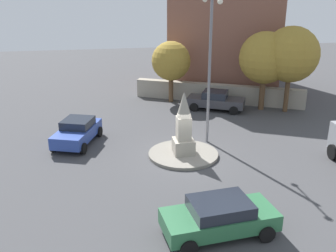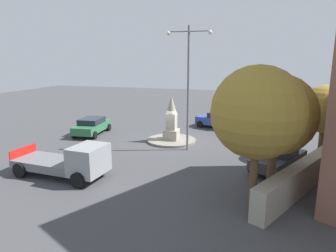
# 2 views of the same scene
# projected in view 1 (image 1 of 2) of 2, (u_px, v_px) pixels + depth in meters

# --- Properties ---
(ground_plane) EXTENTS (80.00, 80.00, 0.00)m
(ground_plane) POSITION_uv_depth(u_px,v_px,m) (183.00, 156.00, 21.39)
(ground_plane) COLOR #424244
(traffic_island) EXTENTS (3.88, 3.88, 0.17)m
(traffic_island) POSITION_uv_depth(u_px,v_px,m) (183.00, 154.00, 21.36)
(traffic_island) COLOR gray
(traffic_island) RESTS_ON ground
(monument) EXTENTS (1.11, 1.11, 3.50)m
(monument) POSITION_uv_depth(u_px,v_px,m) (184.00, 127.00, 20.80)
(monument) COLOR #9E9687
(monument) RESTS_ON traffic_island
(streetlamp) EXTENTS (3.12, 0.28, 8.64)m
(streetlamp) POSITION_uv_depth(u_px,v_px,m) (210.00, 56.00, 21.54)
(streetlamp) COLOR slate
(streetlamp) RESTS_ON ground
(car_dark_grey_parked_right) EXTENTS (3.48, 4.57, 1.45)m
(car_dark_grey_parked_right) POSITION_uv_depth(u_px,v_px,m) (216.00, 100.00, 29.10)
(car_dark_grey_parked_right) COLOR #38383D
(car_dark_grey_parked_right) RESTS_ON ground
(car_blue_far_side) EXTENTS (4.21, 3.00, 1.49)m
(car_blue_far_side) POSITION_uv_depth(u_px,v_px,m) (77.00, 131.00, 22.77)
(car_blue_far_side) COLOR #2D479E
(car_blue_far_side) RESTS_ON ground
(car_green_parked_left) EXTENTS (2.38, 4.43, 1.43)m
(car_green_parked_left) POSITION_uv_depth(u_px,v_px,m) (219.00, 217.00, 14.37)
(car_green_parked_left) COLOR #2D6B42
(car_green_parked_left) RESTS_ON ground
(stone_boundary_wall) EXTENTS (6.77, 12.46, 1.47)m
(stone_boundary_wall) POSITION_uv_depth(u_px,v_px,m) (217.00, 93.00, 31.06)
(stone_boundary_wall) COLOR #9E9687
(stone_boundary_wall) RESTS_ON ground
(corner_building) EXTENTS (11.52, 12.07, 11.61)m
(corner_building) POSITION_uv_depth(u_px,v_px,m) (230.00, 23.00, 34.34)
(corner_building) COLOR brown
(corner_building) RESTS_ON ground
(tree_near_wall) EXTENTS (3.08, 3.08, 4.88)m
(tree_near_wall) POSITION_uv_depth(u_px,v_px,m) (171.00, 61.00, 30.24)
(tree_near_wall) COLOR brown
(tree_near_wall) RESTS_ON ground
(tree_mid_cluster) EXTENTS (4.01, 4.01, 6.28)m
(tree_mid_cluster) POSITION_uv_depth(u_px,v_px,m) (291.00, 55.00, 27.52)
(tree_mid_cluster) COLOR brown
(tree_mid_cluster) RESTS_ON ground
(tree_far_corner) EXTENTS (3.81, 3.81, 5.86)m
(tree_far_corner) POSITION_uv_depth(u_px,v_px,m) (265.00, 58.00, 28.11)
(tree_far_corner) COLOR brown
(tree_far_corner) RESTS_ON ground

